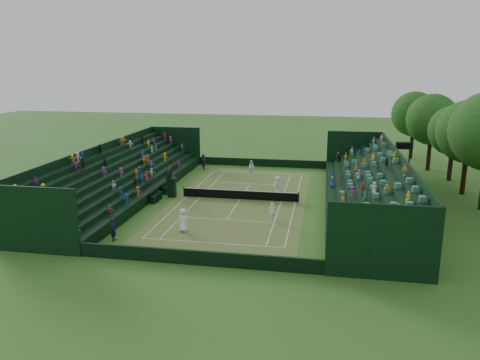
# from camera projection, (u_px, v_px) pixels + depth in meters

# --- Properties ---
(ground) EXTENTS (160.00, 160.00, 0.00)m
(ground) POSITION_uv_depth(u_px,v_px,m) (240.00, 200.00, 46.44)
(ground) COLOR #396821
(ground) RESTS_ON ground
(court_surface) EXTENTS (12.97, 26.77, 0.01)m
(court_surface) POSITION_uv_depth(u_px,v_px,m) (240.00, 199.00, 46.44)
(court_surface) COLOR #357326
(court_surface) RESTS_ON ground
(perimeter_wall_north) EXTENTS (17.17, 0.20, 1.00)m
(perimeter_wall_north) POSITION_uv_depth(u_px,v_px,m) (262.00, 163.00, 61.49)
(perimeter_wall_north) COLOR black
(perimeter_wall_north) RESTS_ON ground
(perimeter_wall_south) EXTENTS (17.17, 0.20, 1.00)m
(perimeter_wall_south) POSITION_uv_depth(u_px,v_px,m) (197.00, 258.00, 31.14)
(perimeter_wall_south) COLOR black
(perimeter_wall_south) RESTS_ON ground
(perimeter_wall_east) EXTENTS (0.20, 31.77, 1.00)m
(perimeter_wall_east) POSITION_uv_depth(u_px,v_px,m) (327.00, 199.00, 44.84)
(perimeter_wall_east) COLOR black
(perimeter_wall_east) RESTS_ON ground
(perimeter_wall_west) EXTENTS (0.20, 31.77, 1.00)m
(perimeter_wall_west) POSITION_uv_depth(u_px,v_px,m) (158.00, 191.00, 47.79)
(perimeter_wall_west) COLOR black
(perimeter_wall_west) RESTS_ON ground
(north_grandstand) EXTENTS (6.60, 32.00, 4.90)m
(north_grandstand) POSITION_uv_depth(u_px,v_px,m) (373.00, 190.00, 43.86)
(north_grandstand) COLOR black
(north_grandstand) RESTS_ON ground
(south_grandstand) EXTENTS (6.60, 32.00, 4.90)m
(south_grandstand) POSITION_uv_depth(u_px,v_px,m) (120.00, 179.00, 48.27)
(south_grandstand) COLOR black
(south_grandstand) RESTS_ON ground
(tennis_net) EXTENTS (11.67, 0.10, 1.06)m
(tennis_net) POSITION_uv_depth(u_px,v_px,m) (240.00, 194.00, 46.31)
(tennis_net) COLOR black
(tennis_net) RESTS_ON ground
(scoreboard_tower) EXTENTS (2.00, 1.00, 3.70)m
(scoreboard_tower) POSITION_uv_depth(u_px,v_px,m) (404.00, 147.00, 57.87)
(scoreboard_tower) COLOR black
(scoreboard_tower) RESTS_ON ground
(tree_row) EXTENTS (10.62, 36.56, 10.84)m
(tree_row) POSITION_uv_depth(u_px,v_px,m) (463.00, 128.00, 48.89)
(tree_row) COLOR black
(tree_row) RESTS_ON ground
(umpire_chair) EXTENTS (0.94, 0.94, 2.95)m
(umpire_chair) POSITION_uv_depth(u_px,v_px,m) (172.00, 185.00, 47.11)
(umpire_chair) COLOR black
(umpire_chair) RESTS_ON ground
(courtside_chairs) EXTENTS (0.50, 5.47, 1.08)m
(courtside_chairs) POSITION_uv_depth(u_px,v_px,m) (162.00, 193.00, 47.40)
(courtside_chairs) COLOR black
(courtside_chairs) RESTS_ON ground
(player_near_west) EXTENTS (1.07, 0.84, 1.93)m
(player_near_west) POSITION_uv_depth(u_px,v_px,m) (183.00, 220.00, 37.29)
(player_near_west) COLOR white
(player_near_west) RESTS_ON ground
(player_near_east) EXTENTS (0.69, 0.60, 1.60)m
(player_near_east) POSITION_uv_depth(u_px,v_px,m) (272.00, 211.00, 40.04)
(player_near_east) COLOR white
(player_near_east) RESTS_ON ground
(player_far_west) EXTENTS (0.94, 0.83, 1.62)m
(player_far_west) POSITION_uv_depth(u_px,v_px,m) (252.00, 167.00, 57.52)
(player_far_west) COLOR white
(player_far_west) RESTS_ON ground
(player_far_east) EXTENTS (1.25, 1.24, 1.72)m
(player_far_east) POSITION_uv_depth(u_px,v_px,m) (277.00, 184.00, 48.90)
(player_far_east) COLOR white
(player_far_east) RESTS_ON ground
(line_judge_north) EXTENTS (0.51, 0.75, 2.00)m
(line_judge_north) POSITION_uv_depth(u_px,v_px,m) (204.00, 162.00, 59.46)
(line_judge_north) COLOR black
(line_judge_north) RESTS_ON ground
(line_judge_south) EXTENTS (0.49, 0.68, 1.75)m
(line_judge_south) POSITION_uv_depth(u_px,v_px,m) (114.00, 230.00, 35.36)
(line_judge_south) COLOR black
(line_judge_south) RESTS_ON ground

